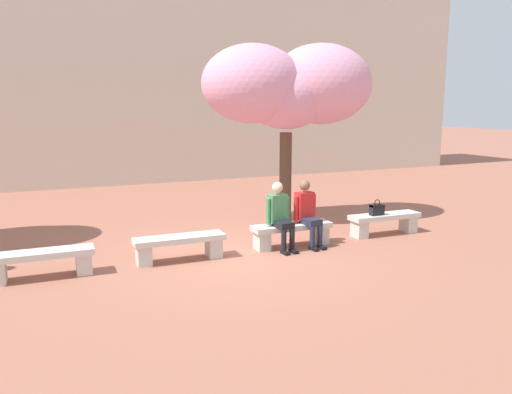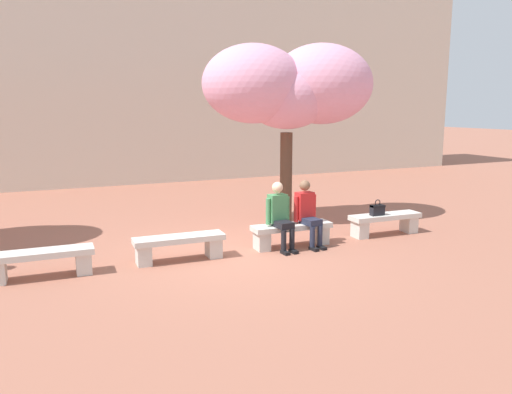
# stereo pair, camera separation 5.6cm
# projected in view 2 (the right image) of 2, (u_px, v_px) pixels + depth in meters

# --- Properties ---
(ground_plane) EXTENTS (100.00, 100.00, 0.00)m
(ground_plane) POSITION_uv_depth(u_px,v_px,m) (238.00, 253.00, 9.31)
(ground_plane) COLOR #9E604C
(building_facade) EXTENTS (28.00, 4.00, 7.83)m
(building_facade) POSITION_uv_depth(u_px,v_px,m) (125.00, 74.00, 18.75)
(building_facade) COLOR beige
(building_facade) RESTS_ON ground
(stone_bench_west_end) EXTENTS (1.62, 0.47, 0.45)m
(stone_bench_west_end) POSITION_uv_depth(u_px,v_px,m) (41.00, 260.00, 7.91)
(stone_bench_west_end) COLOR beige
(stone_bench_west_end) RESTS_ON ground
(stone_bench_near_west) EXTENTS (1.62, 0.47, 0.45)m
(stone_bench_near_west) POSITION_uv_depth(u_px,v_px,m) (179.00, 244.00, 8.81)
(stone_bench_near_west) COLOR beige
(stone_bench_near_west) RESTS_ON ground
(stone_bench_center) EXTENTS (1.62, 0.47, 0.45)m
(stone_bench_center) POSITION_uv_depth(u_px,v_px,m) (292.00, 232.00, 9.71)
(stone_bench_center) COLOR beige
(stone_bench_center) RESTS_ON ground
(stone_bench_near_east) EXTENTS (1.62, 0.47, 0.45)m
(stone_bench_near_east) POSITION_uv_depth(u_px,v_px,m) (385.00, 221.00, 10.61)
(stone_bench_near_east) COLOR beige
(stone_bench_near_east) RESTS_ON ground
(person_seated_left) EXTENTS (0.51, 0.70, 1.29)m
(person_seated_left) POSITION_uv_depth(u_px,v_px,m) (280.00, 213.00, 9.47)
(person_seated_left) COLOR black
(person_seated_left) RESTS_ON ground
(person_seated_right) EXTENTS (0.51, 0.71, 1.29)m
(person_seated_right) POSITION_uv_depth(u_px,v_px,m) (307.00, 211.00, 9.71)
(person_seated_right) COLOR black
(person_seated_right) RESTS_ON ground
(handbag) EXTENTS (0.30, 0.15, 0.34)m
(handbag) POSITION_uv_depth(u_px,v_px,m) (377.00, 209.00, 10.44)
(handbag) COLOR black
(handbag) RESTS_ON stone_bench_near_east
(cherry_tree_main) EXTENTS (4.04, 2.29, 4.14)m
(cherry_tree_main) POSITION_uv_depth(u_px,v_px,m) (290.00, 88.00, 11.39)
(cherry_tree_main) COLOR #513828
(cherry_tree_main) RESTS_ON ground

